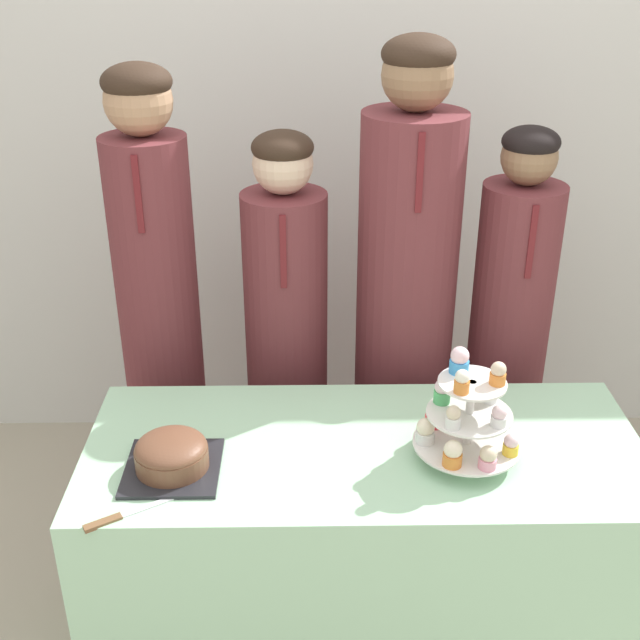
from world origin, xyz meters
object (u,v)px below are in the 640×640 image
(cake_knife, at_px, (125,515))
(cupcake_stand, at_px, (466,416))
(student_0, at_px, (161,331))
(student_2, at_px, (404,326))
(student_1, at_px, (287,360))
(round_cake, at_px, (172,454))
(student_3, at_px, (506,358))

(cake_knife, xyz_separation_m, cupcake_stand, (0.80, 0.21, 0.12))
(cake_knife, bearing_deg, student_0, 62.47)
(student_0, relative_size, student_2, 0.96)
(student_0, bearing_deg, cake_knife, -86.72)
(student_1, bearing_deg, student_0, 180.00)
(cake_knife, xyz_separation_m, student_0, (-0.05, 0.82, 0.05))
(round_cake, relative_size, student_1, 0.16)
(cupcake_stand, xyz_separation_m, student_1, (-0.45, 0.61, -0.18))
(round_cake, height_order, cake_knife, round_cake)
(round_cake, xyz_separation_m, student_1, (0.26, 0.65, -0.10))
(student_0, height_order, student_2, student_2)
(cake_knife, height_order, student_0, student_0)
(cake_knife, distance_m, cupcake_stand, 0.83)
(student_0, bearing_deg, round_cake, -78.70)
(cake_knife, height_order, student_3, student_3)
(cupcake_stand, distance_m, student_2, 0.62)
(student_0, relative_size, student_3, 1.12)
(student_1, bearing_deg, cupcake_stand, -53.31)
(cupcake_stand, distance_m, student_1, 0.78)
(student_3, bearing_deg, student_2, 180.00)
(cupcake_stand, height_order, student_1, student_1)
(student_0, height_order, student_3, student_0)
(student_1, distance_m, student_3, 0.70)
(round_cake, distance_m, student_2, 0.91)
(cake_knife, bearing_deg, cupcake_stand, -16.30)
(cupcake_stand, height_order, student_3, student_3)
(cake_knife, distance_m, student_3, 1.33)
(student_2, xyz_separation_m, student_3, (0.33, -0.00, -0.12))
(student_0, bearing_deg, student_2, 0.00)
(student_3, bearing_deg, cake_knife, -142.18)
(student_1, distance_m, student_2, 0.39)
(student_0, height_order, student_1, student_0)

